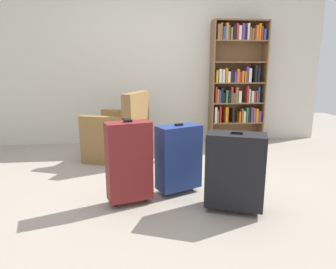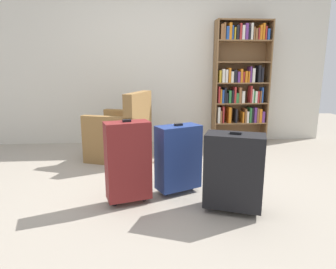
{
  "view_description": "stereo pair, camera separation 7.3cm",
  "coord_description": "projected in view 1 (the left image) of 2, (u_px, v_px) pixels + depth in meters",
  "views": [
    {
      "loc": [
        -0.31,
        -2.8,
        1.19
      ],
      "look_at": [
        -0.0,
        0.08,
        0.55
      ],
      "focal_mm": 31.66,
      "sensor_mm": 36.0,
      "label": 1
    },
    {
      "loc": [
        -0.24,
        -2.8,
        1.19
      ],
      "look_at": [
        -0.0,
        0.08,
        0.55
      ],
      "focal_mm": 31.66,
      "sensor_mm": 36.0,
      "label": 2
    }
  ],
  "objects": [
    {
      "name": "ground_plane",
      "position": [
        169.0,
        189.0,
        3.01
      ],
      "size": [
        9.7,
        9.7,
        0.0
      ],
      "primitive_type": "plane",
      "color": "#9E9384"
    },
    {
      "name": "back_wall",
      "position": [
        155.0,
        62.0,
        4.74
      ],
      "size": [
        5.55,
        0.1,
        2.6
      ],
      "primitive_type": "cube",
      "color": "beige",
      "rests_on": "ground"
    },
    {
      "name": "bookshelf",
      "position": [
        237.0,
        80.0,
        4.76
      ],
      "size": [
        0.87,
        0.26,
        1.93
      ],
      "color": "brown",
      "rests_on": "ground"
    },
    {
      "name": "armchair",
      "position": [
        120.0,
        136.0,
        3.97
      ],
      "size": [
        0.9,
        0.9,
        0.9
      ],
      "color": "olive",
      "rests_on": "ground"
    },
    {
      "name": "mug",
      "position": [
        158.0,
        158.0,
        3.88
      ],
      "size": [
        0.12,
        0.08,
        0.1
      ],
      "color": "red",
      "rests_on": "ground"
    },
    {
      "name": "suitcase_navy_blue",
      "position": [
        179.0,
        157.0,
        2.86
      ],
      "size": [
        0.47,
        0.36,
        0.69
      ],
      "color": "navy",
      "rests_on": "ground"
    },
    {
      "name": "suitcase_black",
      "position": [
        235.0,
        170.0,
        2.48
      ],
      "size": [
        0.54,
        0.41,
        0.7
      ],
      "color": "black",
      "rests_on": "ground"
    },
    {
      "name": "suitcase_dark_red",
      "position": [
        129.0,
        161.0,
        2.61
      ],
      "size": [
        0.43,
        0.3,
        0.77
      ],
      "color": "maroon",
      "rests_on": "ground"
    }
  ]
}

